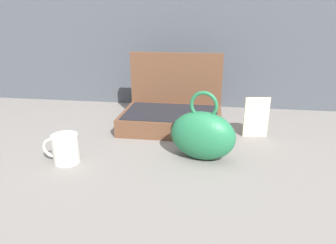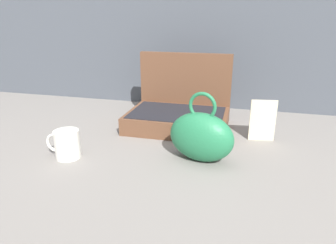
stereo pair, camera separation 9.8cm
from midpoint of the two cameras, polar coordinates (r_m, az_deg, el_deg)
The scene contains 5 objects.
ground_plane at distance 1.04m, azimuth 4.05°, elevation -5.46°, with size 6.00×6.00×0.00m, color slate.
open_suitcase at distance 1.25m, azimuth 4.45°, elevation 2.11°, with size 0.40×0.29×0.29m.
teal_pouch_handbag at distance 0.95m, azimuth 9.28°, elevation -2.77°, with size 0.23×0.15×0.22m.
coffee_mug at distance 1.01m, azimuth -16.08°, elevation -4.12°, with size 0.12×0.08×0.09m.
info_card_left at distance 1.16m, azimuth 19.84°, elevation 0.22°, with size 0.09×0.01×0.15m, color beige.
Camera 2 is at (0.21, -0.92, 0.44)m, focal length 32.15 mm.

